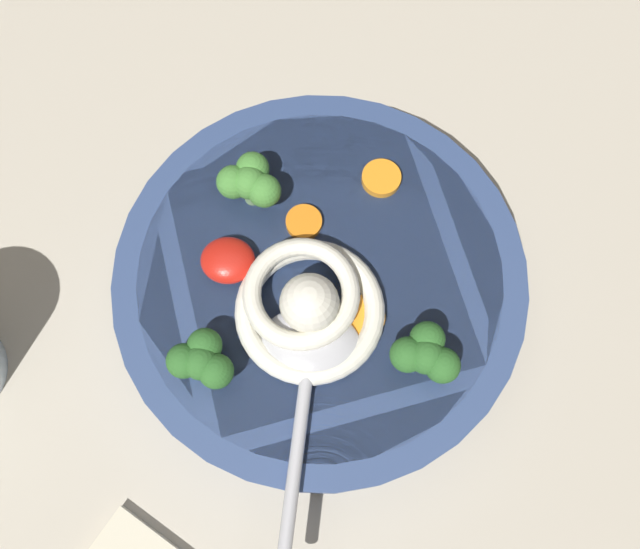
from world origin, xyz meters
The scene contains 12 objects.
table_slab centered at (0.00, 0.00, 1.36)cm, with size 133.82×133.82×2.72cm, color #BCB29E.
soup_bowl centered at (-3.22, -2.60, 5.47)cm, with size 26.37×26.37×5.32cm.
noodle_pile centered at (-2.76, -0.44, 9.31)cm, with size 10.14×9.94×4.08cm.
soup_spoon centered at (-3.27, 3.41, 8.84)cm, with size 6.04×17.23×1.60cm.
chili_sauce_dollop centered at (2.58, -2.53, 8.82)cm, with size 3.44×3.10×1.55cm, color red.
broccoli_floret_beside_chili centered at (2.80, 4.11, 10.04)cm, with size 4.04×3.48×3.19cm.
broccoli_floret_beside_noodles centered at (1.85, -7.47, 10.12)cm, with size 4.19×3.61×3.31cm.
broccoli_floret_rear centered at (-9.98, 2.11, 10.09)cm, with size 4.13×3.55×3.26cm.
carrot_slice_far centered at (-1.75, -5.90, 8.31)cm, with size 2.35×2.35×0.53cm, color orange.
carrot_slice_right centered at (-6.15, -0.47, 8.38)cm, with size 2.81×2.81×0.69cm, color orange.
carrot_slice_extra_b centered at (-5.48, 2.35, 8.37)cm, with size 2.07×2.07×0.65cm, color orange.
carrot_slice_center centered at (-6.39, -9.65, 8.34)cm, with size 2.60×2.60×0.61cm, color orange.
Camera 1 is at (-4.94, 10.82, 48.25)cm, focal length 37.73 mm.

